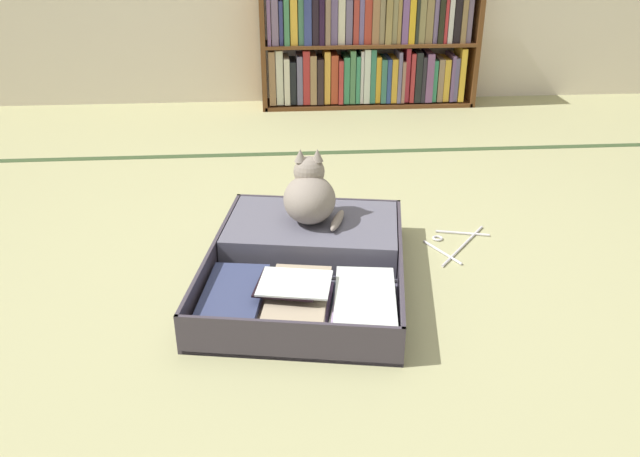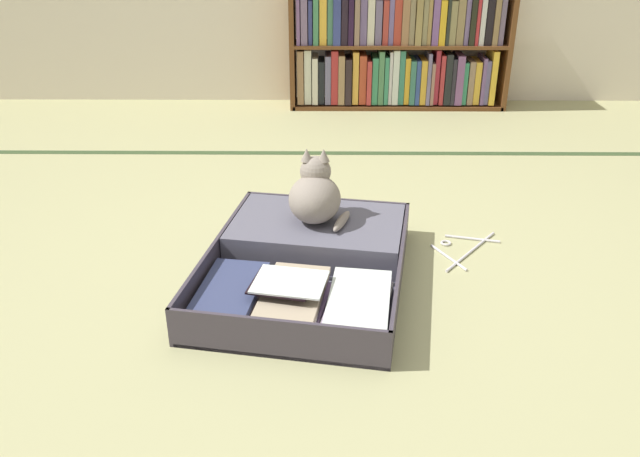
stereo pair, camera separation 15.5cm
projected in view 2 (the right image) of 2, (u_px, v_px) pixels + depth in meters
ground_plane at (323, 293)px, 2.13m from camera, size 10.00×10.00×0.00m
tatami_border at (324, 153)px, 3.35m from camera, size 4.80×0.05×0.00m
bookshelf at (397, 47)px, 3.98m from camera, size 1.36×0.24×0.78m
open_suitcase at (310, 259)px, 2.22m from camera, size 0.78×0.95×0.13m
black_cat at (315, 195)px, 2.30m from camera, size 0.24×0.24×0.26m
clothes_hanger at (462, 248)px, 2.40m from camera, size 0.27×0.30×0.01m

